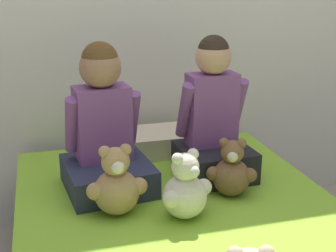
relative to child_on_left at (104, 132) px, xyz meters
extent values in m
cube|color=#8CC633|center=(0.26, -0.49, -0.27)|extent=(1.29, 1.99, 0.03)
cube|color=#282D47|center=(0.00, -0.03, -0.19)|extent=(0.39, 0.40, 0.12)
cube|color=#7F4789|center=(0.00, 0.02, 0.03)|extent=(0.24, 0.16, 0.32)
sphere|color=#9E7051|center=(0.00, 0.02, 0.27)|extent=(0.18, 0.18, 0.18)
sphere|color=brown|center=(0.00, 0.02, 0.30)|extent=(0.15, 0.15, 0.15)
cylinder|color=#7F4789|center=(-0.13, 0.01, 0.04)|extent=(0.07, 0.15, 0.26)
cylinder|color=#7F4789|center=(0.13, 0.04, 0.04)|extent=(0.07, 0.15, 0.26)
cube|color=black|center=(0.49, -0.03, -0.18)|extent=(0.33, 0.33, 0.14)
cube|color=#7F4789|center=(0.49, 0.02, 0.06)|extent=(0.23, 0.13, 0.33)
sphere|color=tan|center=(0.49, 0.02, 0.30)|extent=(0.16, 0.16, 0.16)
sphere|color=#2D2319|center=(0.49, 0.02, 0.32)|extent=(0.14, 0.14, 0.14)
cylinder|color=#7F4789|center=(0.36, 0.01, 0.07)|extent=(0.06, 0.15, 0.27)
cylinder|color=#7F4789|center=(0.62, 0.02, 0.07)|extent=(0.06, 0.15, 0.27)
sphere|color=tan|center=(0.00, -0.26, -0.16)|extent=(0.18, 0.18, 0.18)
sphere|color=tan|center=(0.00, -0.26, -0.03)|extent=(0.11, 0.11, 0.11)
sphere|color=white|center=(0.00, -0.30, -0.04)|extent=(0.05, 0.05, 0.05)
sphere|color=tan|center=(-0.04, -0.26, 0.01)|extent=(0.05, 0.05, 0.05)
sphere|color=tan|center=(0.04, -0.26, 0.01)|extent=(0.05, 0.05, 0.05)
sphere|color=tan|center=(-0.08, -0.27, -0.14)|extent=(0.07, 0.07, 0.07)
sphere|color=tan|center=(0.09, -0.27, -0.14)|extent=(0.07, 0.07, 0.07)
sphere|color=brown|center=(0.49, -0.23, -0.17)|extent=(0.16, 0.16, 0.16)
sphere|color=brown|center=(0.49, -0.23, -0.06)|extent=(0.10, 0.10, 0.10)
sphere|color=beige|center=(0.48, -0.27, -0.06)|extent=(0.04, 0.04, 0.04)
sphere|color=brown|center=(0.46, -0.21, -0.02)|extent=(0.04, 0.04, 0.04)
sphere|color=brown|center=(0.53, -0.24, -0.02)|extent=(0.04, 0.04, 0.04)
sphere|color=brown|center=(0.42, -0.21, -0.15)|extent=(0.06, 0.06, 0.06)
sphere|color=brown|center=(0.56, -0.27, -0.15)|extent=(0.06, 0.06, 0.06)
sphere|color=silver|center=(0.25, -0.36, -0.16)|extent=(0.17, 0.17, 0.17)
sphere|color=silver|center=(0.25, -0.36, -0.04)|extent=(0.11, 0.11, 0.11)
sphere|color=white|center=(0.27, -0.40, -0.05)|extent=(0.05, 0.05, 0.05)
sphere|color=silver|center=(0.21, -0.37, 0.00)|extent=(0.04, 0.04, 0.04)
sphere|color=silver|center=(0.28, -0.34, 0.00)|extent=(0.04, 0.04, 0.04)
sphere|color=silver|center=(0.18, -0.40, -0.14)|extent=(0.06, 0.06, 0.06)
sphere|color=silver|center=(0.33, -0.34, -0.14)|extent=(0.06, 0.06, 0.06)
cube|color=beige|center=(0.26, 0.35, -0.20)|extent=(0.57, 0.28, 0.11)
camera|label=1|loc=(-0.25, -1.89, 0.64)|focal=50.00mm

